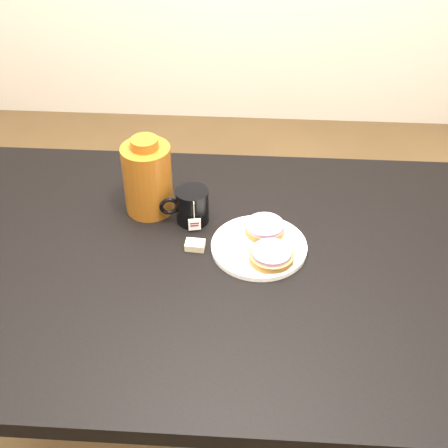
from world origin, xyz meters
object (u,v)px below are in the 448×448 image
object	(u,v)px
mug	(192,206)
table	(229,287)
plate	(259,246)
bagel_front	(271,255)
bagel_back	(265,228)
teabag_pouch	(195,245)
bagel_package	(148,178)

from	to	relation	value
mug	table	bearing A→B (deg)	-66.95
plate	bagel_front	xyz separation A→B (m)	(0.03, -0.05, 0.02)
bagel_back	mug	world-z (taller)	mug
plate	bagel_back	xyz separation A→B (m)	(0.01, 0.05, 0.02)
mug	teabag_pouch	world-z (taller)	mug
bagel_back	mug	xyz separation A→B (m)	(-0.18, 0.05, 0.02)
bagel_front	mug	bearing A→B (deg)	143.26
plate	teabag_pouch	world-z (taller)	teabag_pouch
bagel_back	mug	size ratio (longest dim) A/B	0.82
bagel_front	mug	size ratio (longest dim) A/B	1.14
table	teabag_pouch	distance (m)	0.13
bagel_back	teabag_pouch	size ratio (longest dim) A/B	2.31
bagel_back	teabag_pouch	distance (m)	0.17
mug	bagel_front	bearing A→B (deg)	-48.39
plate	table	bearing A→B (deg)	-144.17
plate	bagel_package	distance (m)	0.32
plate	bagel_front	distance (m)	0.06
bagel_package	plate	bearing A→B (deg)	-26.57
bagel_front	mug	world-z (taller)	mug
mug	bagel_package	xyz separation A→B (m)	(-0.11, 0.04, 0.05)
bagel_back	teabag_pouch	world-z (taller)	bagel_back
table	bagel_back	distance (m)	0.16
mug	bagel_package	distance (m)	0.13
table	bagel_back	size ratio (longest dim) A/B	13.47
teabag_pouch	bagel_package	bearing A→B (deg)	131.37
teabag_pouch	bagel_back	bearing A→B (deg)	18.46
bagel_front	bagel_package	distance (m)	0.37
bagel_package	teabag_pouch	bearing A→B (deg)	-48.63
plate	bagel_back	world-z (taller)	bagel_back
bagel_back	bagel_package	distance (m)	0.31
table	bagel_package	xyz separation A→B (m)	(-0.21, 0.19, 0.18)
table	plate	world-z (taller)	plate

